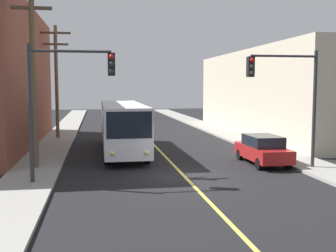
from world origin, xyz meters
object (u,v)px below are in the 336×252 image
at_px(traffic_signal_right_corner, 287,87).
at_px(fire_hydrant, 261,141).
at_px(city_bus, 122,125).
at_px(utility_pole_near, 33,64).
at_px(utility_pole_mid, 56,76).
at_px(traffic_signal_left_corner, 66,87).
at_px(parked_car_red, 263,149).

relative_size(traffic_signal_right_corner, fire_hydrant, 7.14).
relative_size(city_bus, traffic_signal_right_corner, 2.03).
relative_size(utility_pole_near, utility_pole_mid, 1.06).
xyz_separation_m(traffic_signal_left_corner, fire_hydrant, (12.26, 7.93, -3.72)).
height_order(utility_pole_near, fire_hydrant, utility_pole_near).
height_order(parked_car_red, traffic_signal_right_corner, traffic_signal_right_corner).
bearing_deg(traffic_signal_right_corner, utility_pole_near, 169.94).
height_order(traffic_signal_left_corner, fire_hydrant, traffic_signal_left_corner).
bearing_deg(parked_car_red, utility_pole_mid, 132.94).
height_order(parked_car_red, utility_pole_mid, utility_pole_mid).
height_order(parked_car_red, utility_pole_near, utility_pole_near).
distance_m(city_bus, utility_pole_near, 7.90).
xyz_separation_m(utility_pole_mid, traffic_signal_right_corner, (12.75, -15.06, -0.86)).
xyz_separation_m(parked_car_red, fire_hydrant, (1.89, 4.92, -0.26)).
relative_size(parked_car_red, utility_pole_mid, 0.49).
distance_m(utility_pole_near, traffic_signal_right_corner, 12.93).
xyz_separation_m(parked_car_red, utility_pole_mid, (-12.29, 13.21, 4.32)).
distance_m(parked_car_red, traffic_signal_right_corner, 3.95).
relative_size(utility_pole_near, traffic_signal_right_corner, 1.60).
height_order(utility_pole_near, traffic_signal_right_corner, utility_pole_near).
bearing_deg(parked_car_red, utility_pole_near, 178.14).
distance_m(city_bus, traffic_signal_left_corner, 9.38).
xyz_separation_m(utility_pole_near, traffic_signal_right_corner, (12.68, -2.25, -1.13)).
bearing_deg(fire_hydrant, utility_pole_mid, 149.69).
bearing_deg(traffic_signal_left_corner, utility_pole_near, 118.55).
bearing_deg(traffic_signal_right_corner, parked_car_red, 103.79).
bearing_deg(traffic_signal_right_corner, traffic_signal_left_corner, -173.87).
bearing_deg(city_bus, parked_car_red, -36.66).
relative_size(city_bus, parked_car_red, 2.76).
bearing_deg(city_bus, utility_pole_mid, 122.26).
height_order(parked_car_red, fire_hydrant, parked_car_red).
distance_m(city_bus, utility_pole_mid, 9.66).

